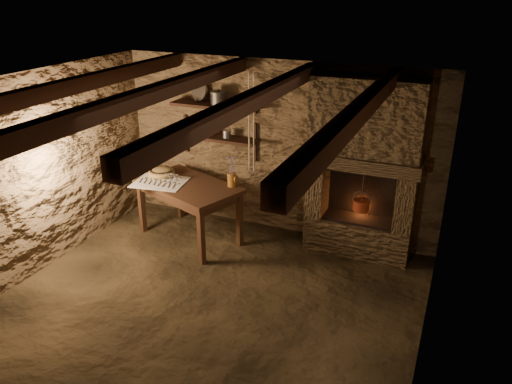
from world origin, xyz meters
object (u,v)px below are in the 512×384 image
at_px(iron_stockpot, 219,99).
at_px(red_pot, 361,204).
at_px(work_table, 189,209).
at_px(stoneware_jug, 232,173).
at_px(wooden_bowl, 161,173).

bearing_deg(iron_stockpot, red_pot, -3.34).
xyz_separation_m(work_table, stoneware_jug, (0.58, 0.16, 0.55)).
bearing_deg(work_table, wooden_bowl, -173.24).
height_order(work_table, red_pot, red_pot).
bearing_deg(work_table, red_pot, 33.07).
bearing_deg(red_pot, iron_stockpot, 176.66).
distance_m(work_table, wooden_bowl, 0.66).
bearing_deg(wooden_bowl, stoneware_jug, 2.34).
bearing_deg(stoneware_jug, wooden_bowl, -170.58).
xyz_separation_m(work_table, red_pot, (2.24, 0.50, 0.26)).
bearing_deg(red_pot, work_table, -167.39).
relative_size(wooden_bowl, iron_stockpot, 1.72).
bearing_deg(wooden_bowl, work_table, -13.69).
distance_m(stoneware_jug, red_pot, 1.71).
height_order(stoneware_jug, iron_stockpot, iron_stockpot).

